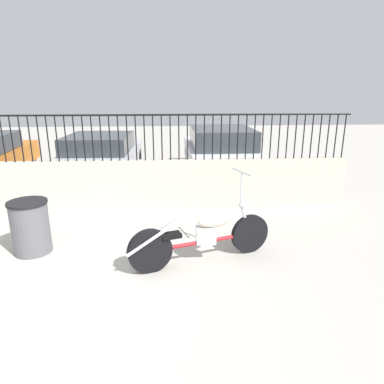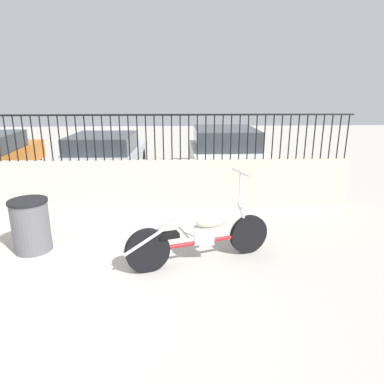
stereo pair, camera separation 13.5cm
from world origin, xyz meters
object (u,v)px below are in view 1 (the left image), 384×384
at_px(trash_bin, 30,227).
at_px(car_white, 220,153).
at_px(motorcycle_red, 196,238).
at_px(car_silver, 102,157).

relative_size(trash_bin, car_white, 0.18).
height_order(motorcycle_red, car_white, car_white).
relative_size(car_silver, car_white, 0.93).
bearing_deg(car_white, trash_bin, 141.63).
distance_m(motorcycle_red, car_white, 5.11).
bearing_deg(trash_bin, car_white, 51.66).
xyz_separation_m(motorcycle_red, car_white, (1.08, 4.98, 0.32)).
relative_size(motorcycle_red, car_silver, 0.52).
xyz_separation_m(motorcycle_red, car_silver, (-2.19, 4.91, 0.26)).
distance_m(motorcycle_red, trash_bin, 2.51).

